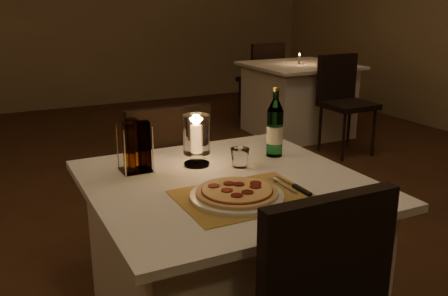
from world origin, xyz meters
name	(u,v)px	position (x,y,z in m)	size (l,w,h in m)	color
main_table	(226,267)	(0.28, -0.15, 0.37)	(1.00, 1.00, 0.74)	white
chair_far	(164,171)	(0.28, 0.57, 0.55)	(0.42, 0.42, 0.90)	black
placemat	(245,197)	(0.26, -0.33, 0.74)	(0.45, 0.34, 0.00)	#B58C3E
plate	(237,196)	(0.23, -0.33, 0.75)	(0.32, 0.32, 0.01)	white
pizza	(237,192)	(0.23, -0.33, 0.77)	(0.28, 0.28, 0.02)	#D8B77F
fork	(280,185)	(0.42, -0.29, 0.75)	(0.02, 0.18, 0.00)	silver
knife	(298,188)	(0.46, -0.35, 0.75)	(0.02, 0.22, 0.01)	black
tumbler	(240,158)	(0.40, -0.03, 0.78)	(0.08, 0.08, 0.08)	white
water_bottle	(275,129)	(0.60, 0.03, 0.86)	(0.07, 0.07, 0.30)	#60B37A
hurricane_candle	(196,136)	(0.25, 0.06, 0.86)	(0.11, 0.11, 0.21)	white
cruet_caddy	(135,148)	(0.00, 0.09, 0.84)	(0.12, 0.12, 0.21)	white
neighbor_table_right	(298,99)	(2.47, 2.57, 0.37)	(1.00, 1.00, 0.74)	white
neighbor_chair_ra	(343,94)	(2.47, 1.86, 0.55)	(0.42, 0.42, 0.90)	black
neighbor_chair_rb	(263,73)	(2.47, 3.28, 0.55)	(0.42, 0.42, 0.90)	black
neighbor_candle_right	(299,59)	(2.47, 2.57, 0.79)	(0.03, 0.03, 0.11)	white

